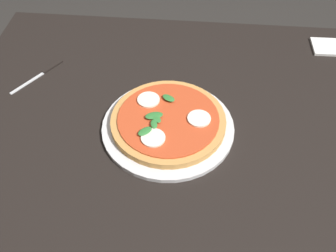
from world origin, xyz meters
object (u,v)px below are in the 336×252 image
(napkin, at_px, (333,47))
(knife, at_px, (44,72))
(serving_tray, at_px, (168,127))
(dining_table, at_px, (196,160))
(pizza, at_px, (168,121))

(napkin, height_order, knife, napkin)
(serving_tray, distance_m, napkin, 0.64)
(dining_table, xyz_separation_m, napkin, (0.42, 0.43, 0.09))
(serving_tray, bearing_deg, napkin, 38.74)
(serving_tray, xyz_separation_m, knife, (-0.39, 0.19, -0.00))
(pizza, height_order, napkin, pizza)
(knife, bearing_deg, pizza, -25.00)
(napkin, bearing_deg, dining_table, -134.24)
(pizza, bearing_deg, knife, 155.00)
(dining_table, distance_m, pizza, 0.14)
(pizza, xyz_separation_m, knife, (-0.39, 0.18, -0.02))
(serving_tray, bearing_deg, dining_table, -20.96)
(dining_table, relative_size, serving_tray, 3.93)
(dining_table, xyz_separation_m, pizza, (-0.08, 0.04, 0.11))
(pizza, height_order, knife, pizza)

